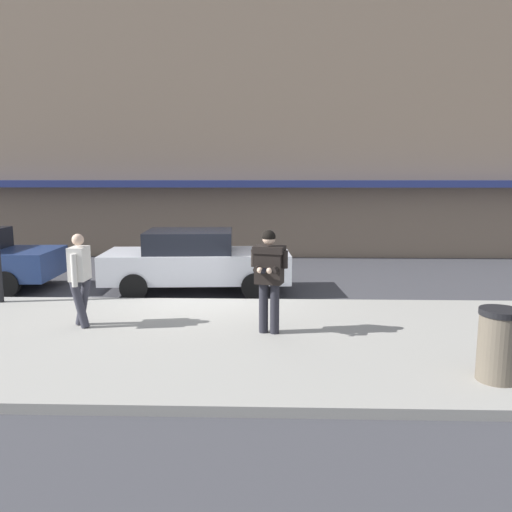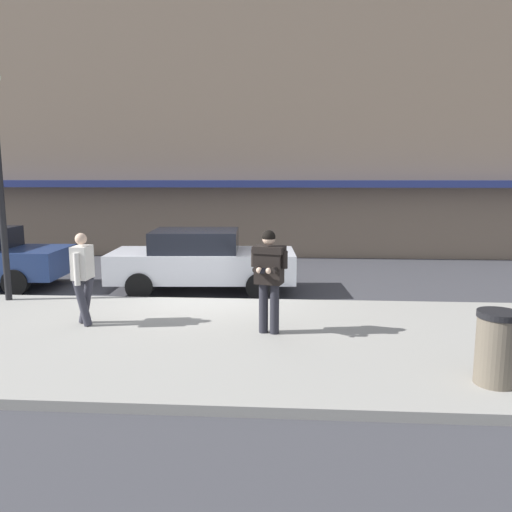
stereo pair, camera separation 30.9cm
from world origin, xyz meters
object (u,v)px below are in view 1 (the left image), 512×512
pedestrian_in_light_coat (80,274)px  parked_sedan_mid (196,261)px  trash_bin (498,345)px  man_texting_on_phone (269,270)px

pedestrian_in_light_coat → parked_sedan_mid: bearing=65.1°
trash_bin → pedestrian_in_light_coat: bearing=160.7°
man_texting_on_phone → trash_bin: (3.05, -1.96, -0.62)m
man_texting_on_phone → pedestrian_in_light_coat: man_texting_on_phone is taller
parked_sedan_mid → man_texting_on_phone: man_texting_on_phone is taller
man_texting_on_phone → pedestrian_in_light_coat: bearing=175.0°
man_texting_on_phone → trash_bin: 3.68m
parked_sedan_mid → trash_bin: bearing=-49.2°
man_texting_on_phone → pedestrian_in_light_coat: size_ratio=1.06×
parked_sedan_mid → pedestrian_in_light_coat: 3.76m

